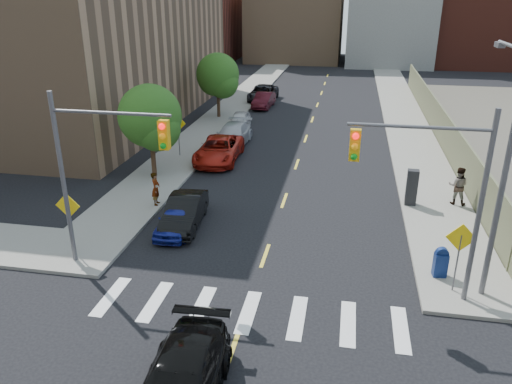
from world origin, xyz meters
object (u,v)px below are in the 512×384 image
at_px(parked_car_white, 240,120).
at_px(parked_car_grey, 263,93).
at_px(parked_car_blue, 177,219).
at_px(parked_car_silver, 233,135).
at_px(payphone, 412,187).
at_px(parked_car_black, 184,212).
at_px(pedestrian_west, 156,189).
at_px(parked_car_red, 219,150).
at_px(pedestrian_east, 458,186).
at_px(mailbox, 441,262).
at_px(parked_car_maroon, 264,100).

distance_m(parked_car_white, parked_car_grey, 10.75).
height_order(parked_car_blue, parked_car_silver, parked_car_silver).
relative_size(parked_car_grey, payphone, 2.96).
bearing_deg(parked_car_black, parked_car_grey, 87.54).
relative_size(parked_car_black, pedestrian_west, 2.50).
xyz_separation_m(parked_car_blue, parked_car_grey, (-1.14, 29.35, 0.15)).
relative_size(parked_car_white, payphone, 2.02).
xyz_separation_m(parked_car_red, parked_car_silver, (0.08, 3.59, -0.01)).
xyz_separation_m(parked_car_black, parked_car_silver, (-0.76, 13.18, 0.04)).
bearing_deg(pedestrian_east, payphone, 23.28).
height_order(parked_car_white, pedestrian_west, pedestrian_west).
bearing_deg(mailbox, pedestrian_east, 69.73).
distance_m(parked_car_blue, parked_car_black, 0.64).
bearing_deg(parked_car_silver, parked_car_red, -90.58).
height_order(parked_car_grey, pedestrian_west, pedestrian_west).
bearing_deg(payphone, parked_car_blue, -153.43).
bearing_deg(parked_car_blue, parked_car_red, 91.67).
height_order(parked_car_black, parked_car_red, parked_car_red).
relative_size(parked_car_blue, payphone, 1.95).
relative_size(parked_car_white, parked_car_grey, 0.68).
height_order(parked_car_silver, payphone, payphone).
bearing_deg(payphone, parked_car_grey, 118.36).
bearing_deg(parked_car_red, parked_car_black, -86.75).
height_order(parked_car_red, parked_car_maroon, parked_car_red).
height_order(parked_car_silver, parked_car_white, parked_car_silver).
xyz_separation_m(parked_car_blue, parked_car_white, (-1.14, 18.60, 0.02)).
bearing_deg(payphone, parked_car_red, 157.35).
relative_size(parked_car_red, mailbox, 4.56).
relative_size(parked_car_silver, parked_car_grey, 0.94).
bearing_deg(parked_car_blue, parked_car_white, 91.34).
bearing_deg(parked_car_white, parked_car_maroon, 80.85).
bearing_deg(parked_car_black, pedestrian_west, 133.99).
bearing_deg(pedestrian_east, parked_car_red, -8.25).
relative_size(parked_car_black, payphone, 2.32).
bearing_deg(parked_car_red, payphone, -26.85).
distance_m(parked_car_red, payphone, 12.66).
height_order(parked_car_blue, pedestrian_east, pedestrian_east).
distance_m(parked_car_blue, parked_car_grey, 29.38).
xyz_separation_m(parked_car_blue, parked_car_black, (0.16, 0.61, 0.09)).
bearing_deg(parked_car_grey, parked_car_red, -88.75).
xyz_separation_m(parked_car_red, parked_car_grey, (-0.46, 19.15, -0.00)).
distance_m(parked_car_grey, pedestrian_west, 26.93).
bearing_deg(parked_car_blue, payphone, 21.97).
relative_size(parked_car_white, pedestrian_west, 2.17).
xyz_separation_m(parked_car_white, parked_car_maroon, (0.60, 7.71, 0.06)).
xyz_separation_m(parked_car_blue, parked_car_maroon, (-0.54, 26.32, 0.08)).
bearing_deg(parked_car_grey, pedestrian_west, -91.82).
bearing_deg(payphone, pedestrian_east, 14.44).
xyz_separation_m(parked_car_silver, pedestrian_west, (-1.34, -11.35, 0.26)).
distance_m(parked_car_silver, parked_car_grey, 15.58).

